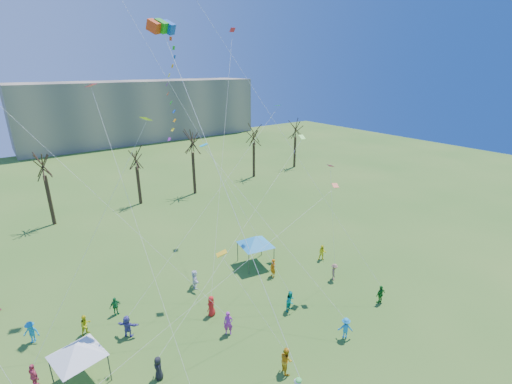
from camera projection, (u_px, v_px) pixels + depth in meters
distant_building at (143, 110)px, 93.71m from camera, size 60.00×14.00×15.00m
bare_tree_row at (115, 159)px, 47.22m from camera, size 68.97×7.57×10.60m
big_box_kite at (175, 91)px, 22.71m from camera, size 1.77×7.03×21.96m
canopy_tent_white at (76, 350)px, 21.48m from camera, size 3.79×3.79×2.90m
canopy_tent_blue at (255, 241)px, 34.59m from camera, size 4.06×4.06×3.09m
festival_crowd at (197, 321)px, 26.37m from camera, size 27.81×19.80×1.86m
small_kites_aloft at (202, 127)px, 27.50m from camera, size 27.57×20.82×33.33m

